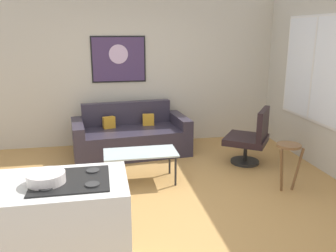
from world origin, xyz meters
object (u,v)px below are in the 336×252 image
wall_painting (119,59)px  mixing_bowl (46,179)px  armchair (251,137)px  bar_stool (288,155)px  coffee_table (141,155)px  couch (131,137)px

wall_painting → mixing_bowl: bearing=-101.7°
armchair → wall_painting: 2.71m
armchair → wall_painting: size_ratio=0.93×
bar_stool → mixing_bowl: bearing=-154.8°
armchair → bar_stool: bearing=-85.3°
bar_stool → armchair: bearing=94.7°
wall_painting → coffee_table: bearing=-85.0°
bar_stool → wall_painting: size_ratio=0.65×
coffee_table → armchair: (1.81, 0.37, 0.03)m
wall_painting → bar_stool: bearing=-50.0°
coffee_table → wall_painting: wall_painting is taller
armchair → mixing_bowl: (-2.75, -2.31, 0.52)m
mixing_bowl → wall_painting: (0.78, 3.78, 0.62)m
coffee_table → couch: bearing=91.4°
coffee_table → mixing_bowl: (-0.94, -1.94, 0.55)m
coffee_table → bar_stool: bearing=-17.8°
couch → coffee_table: couch is taller
wall_painting → armchair: bearing=-36.7°
bar_stool → couch: bearing=136.0°
mixing_bowl → wall_painting: 3.91m
couch → mixing_bowl: size_ratio=6.90×
coffee_table → bar_stool: bar_stool is taller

